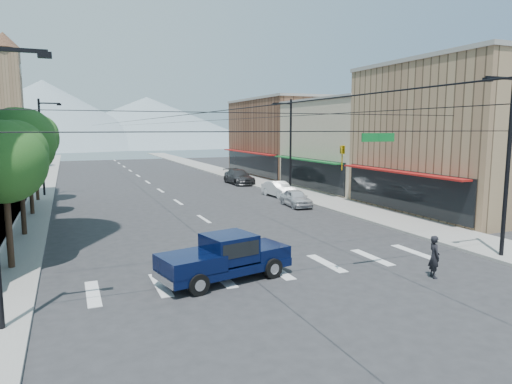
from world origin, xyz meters
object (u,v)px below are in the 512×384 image
Objects in this scene: parked_car_near at (296,198)px; parked_car_mid at (279,189)px; pickup_truck at (225,257)px; pedestrian at (434,257)px; parked_car_far at (239,177)px.

parked_car_near is 5.46m from parked_car_mid.
pickup_truck is at bearing -121.48° from parked_car_near.
pickup_truck reaches higher than pedestrian.
parked_car_near is (2.85, 18.21, -0.22)m from pedestrian.
parked_car_mid is at bearing 84.68° from parked_car_near.
parked_car_far is at bearing 13.44° from pedestrian.
pickup_truck is 18.79m from parked_car_near.
parked_car_near is at bearing 10.94° from pedestrian.
parked_car_mid is at bearing -90.86° from parked_car_far.
parked_car_far is at bearing 56.00° from pickup_truck.
parked_car_near is at bearing 40.80° from pickup_truck.
parked_car_far is (12.18, 31.13, -0.19)m from pickup_truck.
parked_car_near is (11.19, 15.09, -0.31)m from pickup_truck.
parked_car_far is (0.99, 16.04, 0.12)m from parked_car_near.
pedestrian is at bearing -33.10° from pickup_truck.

